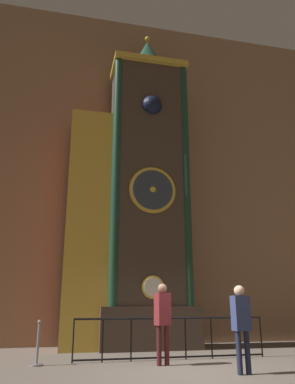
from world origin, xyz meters
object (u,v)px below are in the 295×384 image
at_px(visitor_near, 163,315).
at_px(stanchion_post, 37,351).
at_px(clock_tower, 134,198).
at_px(visitor_far, 241,319).

height_order(visitor_near, stanchion_post, visitor_near).
xyz_separation_m(clock_tower, visitor_near, (0.11, -3.13, -3.63)).
relative_size(visitor_far, stanchion_post, 1.75).
bearing_deg(stanchion_post, visitor_far, -26.31).
xyz_separation_m(clock_tower, visitor_far, (1.38, -4.52, -3.68)).
xyz_separation_m(visitor_near, stanchion_post, (-2.75, 0.60, -0.76)).
distance_m(visitor_near, visitor_far, 1.88).
bearing_deg(clock_tower, visitor_far, -73.00).
bearing_deg(stanchion_post, clock_tower, 43.83).
relative_size(clock_tower, stanchion_post, 11.61).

